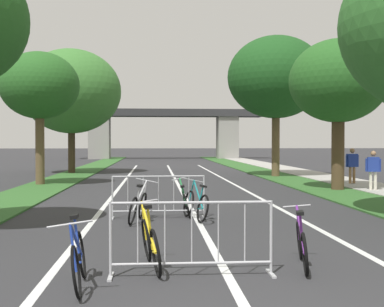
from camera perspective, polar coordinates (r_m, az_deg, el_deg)
grass_verge_left at (r=30.59m, az=-12.73°, el=-2.21°), size 2.12×64.79×0.05m
grass_verge_right at (r=30.96m, az=8.14°, el=-2.15°), size 2.12×64.79×0.05m
sidewalk_path_right at (r=31.51m, az=12.08°, el=-2.08°), size 2.32×64.79×0.08m
lane_stripe_center at (r=22.53m, az=-1.57°, el=-3.47°), size 0.14×37.48×0.01m
lane_stripe_right_lane at (r=22.78m, az=4.69°, el=-3.43°), size 0.14×37.48×0.01m
lane_stripe_left_lane at (r=22.56m, az=-7.89°, el=-3.48°), size 0.14×37.48×0.01m
overpass_bridge at (r=57.28m, az=-3.14°, el=3.14°), size 22.10×2.88×5.52m
tree_left_maple_mid at (r=23.15m, az=-16.65°, el=7.21°), size 3.40×3.40×5.77m
tree_left_pine_far at (r=31.35m, az=-13.32°, el=6.75°), size 5.88×5.88×7.39m
tree_right_oak_mid at (r=20.54m, az=16.02°, el=7.69°), size 3.76×3.76×5.82m
tree_right_cypress_far at (r=27.93m, az=9.35°, el=8.37°), size 5.17×5.17×7.54m
crowd_barrier_nearest at (r=7.21m, az=-0.03°, el=-9.53°), size 2.31×0.45×1.05m
crowd_barrier_second at (r=12.60m, az=-3.75°, el=-4.88°), size 2.31×0.48×1.05m
bicycle_blue_0 at (r=6.84m, az=-12.56°, el=-11.40°), size 0.54×1.61×0.94m
bicycle_yellow_1 at (r=7.65m, az=-4.67°, el=-9.94°), size 0.58×1.67×0.99m
bicycle_purple_2 at (r=7.93m, az=12.15°, el=-9.83°), size 0.49×1.65×0.89m
bicycle_teal_3 at (r=12.33m, az=0.42°, el=-5.71°), size 0.60×1.72×0.98m
bicycle_green_4 at (r=13.12m, az=-0.76°, el=-5.35°), size 0.43×1.66×0.96m
bicycle_silver_5 at (r=12.08m, az=-6.02°, el=-5.88°), size 0.71×1.68×1.00m
pedestrian_with_backpack at (r=20.30m, az=19.56°, el=-1.42°), size 0.55×0.36×1.55m
pedestrian_pushing_bike at (r=23.20m, az=17.44°, el=-0.98°), size 0.58×0.29×1.61m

